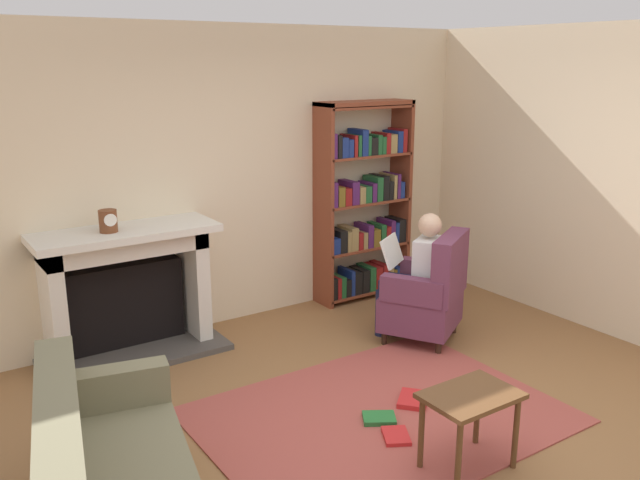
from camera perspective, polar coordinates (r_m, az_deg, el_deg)
The scene contains 11 objects.
ground at distance 4.62m, azimuth 7.57°, elevation -16.18°, with size 14.00×14.00×0.00m, color olive.
back_wall at distance 6.18m, azimuth -7.80°, elevation 5.27°, with size 5.60×0.10×2.70m, color beige.
side_wall_right at distance 6.84m, azimuth 17.89°, elevation 5.63°, with size 0.10×5.20×2.70m, color beige.
area_rug at distance 4.81m, azimuth 5.15°, elevation -14.64°, with size 2.40×1.80×0.01m, color #A5493F.
fireplace at distance 5.75m, azimuth -16.13°, elevation -3.89°, with size 1.49×0.64×1.09m.
mantel_clock at distance 5.46m, azimuth -17.57°, elevation 1.55°, with size 0.14×0.14×0.18m.
bookshelf at distance 6.79m, azimuth 3.72°, elevation 2.89°, with size 1.02×0.32×2.00m.
armchair_reading at distance 5.90m, azimuth 9.24°, elevation -4.56°, with size 0.87×0.86×0.97m.
seated_reader at distance 5.87m, azimuth 8.22°, elevation -2.60°, with size 0.54×0.59×1.14m.
side_table at distance 4.17m, azimuth 12.66°, elevation -13.60°, with size 0.56×0.39×0.50m.
scattered_books at distance 4.82m, azimuth 6.79°, elevation -14.37°, with size 0.70×0.59×0.04m.
Camera 1 is at (-2.66, -2.92, 2.39)m, focal length 37.64 mm.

